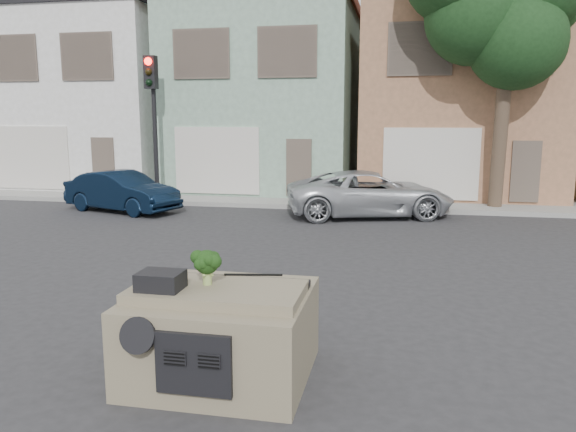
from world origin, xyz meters
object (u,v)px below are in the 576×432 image
(navy_sedan, at_px, (123,211))
(silver_pickup, at_px, (369,216))
(broccoli, at_px, (207,267))
(traffic_signal, at_px, (154,130))

(navy_sedan, height_order, silver_pickup, silver_pickup)
(broccoli, bearing_deg, silver_pickup, 83.84)
(navy_sedan, height_order, broccoli, broccoli)
(silver_pickup, distance_m, broccoli, 11.40)
(traffic_signal, height_order, broccoli, traffic_signal)
(silver_pickup, xyz_separation_m, broccoli, (-1.21, -11.26, 1.32))
(navy_sedan, bearing_deg, broccoli, -129.49)
(navy_sedan, relative_size, traffic_signal, 0.77)
(navy_sedan, relative_size, silver_pickup, 0.79)
(navy_sedan, distance_m, broccoli, 12.55)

